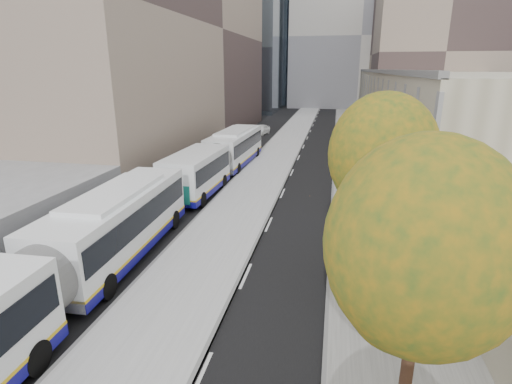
% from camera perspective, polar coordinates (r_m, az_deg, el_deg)
% --- Properties ---
extents(bus_platform, '(4.25, 150.00, 0.15)m').
position_cam_1_polar(bus_platform, '(39.11, 2.69, 4.84)').
color(bus_platform, '#A9A9A9').
rests_on(bus_platform, ground).
extents(sidewalk, '(4.75, 150.00, 0.08)m').
position_cam_1_polar(sidewalk, '(38.79, 14.49, 4.15)').
color(sidewalk, gray).
rests_on(sidewalk, ground).
extents(building_tan, '(18.00, 92.00, 8.00)m').
position_cam_1_polar(building_tan, '(68.34, 23.32, 12.13)').
color(building_tan, '#9D957D').
rests_on(building_tan, ground).
extents(building_midrise, '(24.00, 46.00, 25.00)m').
position_cam_1_polar(building_midrise, '(50.21, -19.03, 20.98)').
color(building_midrise, gray).
rests_on(building_midrise, ground).
extents(building_far_block, '(30.00, 18.00, 30.00)m').
position_cam_1_polar(building_far_block, '(99.10, 14.55, 20.50)').
color(building_far_block, '#9D9891').
rests_on(building_far_block, ground).
extents(bus_shelter, '(1.90, 4.40, 2.53)m').
position_cam_1_polar(bus_shelter, '(15.62, 25.09, -8.13)').
color(bus_shelter, '#383A3F').
rests_on(bus_shelter, sidewalk).
extents(tree_b, '(4.00, 4.00, 6.97)m').
position_cam_1_polar(tree_b, '(8.71, 22.85, -7.26)').
color(tree_b, black).
rests_on(tree_b, sidewalk).
extents(tree_c, '(4.20, 4.20, 7.28)m').
position_cam_1_polar(tree_c, '(16.22, 17.67, 5.06)').
color(tree_c, black).
rests_on(tree_c, sidewalk).
extents(bus_near, '(3.27, 18.40, 3.05)m').
position_cam_1_polar(bus_near, '(16.25, -25.76, -9.27)').
color(bus_near, white).
rests_on(bus_near, ground).
extents(bus_far, '(3.31, 18.19, 3.02)m').
position_cam_1_polar(bus_far, '(32.63, -5.00, 5.13)').
color(bus_far, white).
rests_on(bus_far, ground).
extents(distant_car, '(2.18, 4.07, 1.32)m').
position_cam_1_polar(distant_car, '(53.92, 0.72, 8.91)').
color(distant_car, white).
rests_on(distant_car, ground).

